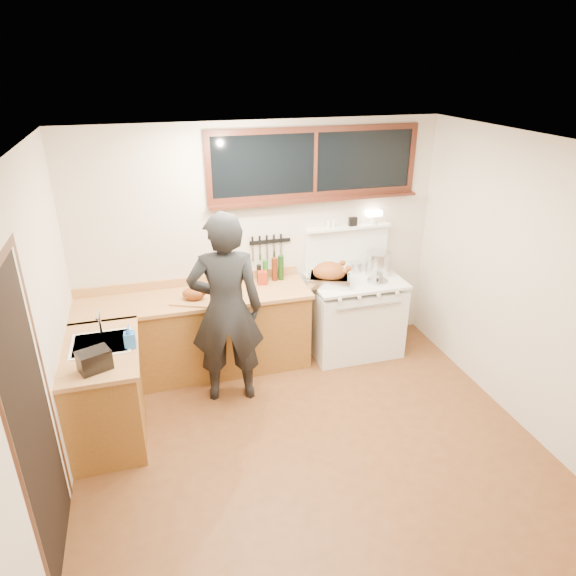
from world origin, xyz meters
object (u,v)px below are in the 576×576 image
object	(u,v)px
man	(226,310)
cutting_board	(194,296)
vintage_stove	(354,313)
roast_turkey	(329,275)

from	to	relation	value
man	cutting_board	world-z (taller)	man
man	vintage_stove	bearing A→B (deg)	17.94
man	roast_turkey	xyz separation A→B (m)	(1.21, 0.45, 0.03)
vintage_stove	cutting_board	size ratio (longest dim) A/B	3.11
vintage_stove	man	bearing A→B (deg)	-162.06
vintage_stove	man	world-z (taller)	man
man	cutting_board	bearing A→B (deg)	120.30
man	cutting_board	size ratio (longest dim) A/B	3.80
vintage_stove	man	distance (m)	1.70
man	roast_turkey	size ratio (longest dim) A/B	3.56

